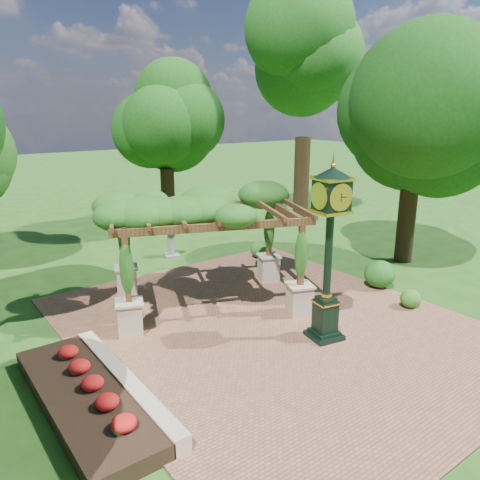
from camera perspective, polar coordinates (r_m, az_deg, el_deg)
ground at (r=12.80m, az=6.86°, el=-11.99°), size 120.00×120.00×0.00m
brick_plaza at (r=13.45m, az=3.89°, el=-10.38°), size 10.00×12.00×0.04m
border_wall at (r=10.87m, az=-13.81°, el=-16.61°), size 0.35×5.00×0.40m
flower_bed at (r=10.64m, az=-18.47°, el=-17.91°), size 1.50×5.00×0.36m
pedestal_clock at (r=11.97m, az=10.84°, el=0.13°), size 1.07×1.07×4.63m
pergola at (r=13.98m, az=-4.03°, el=3.31°), size 6.58×5.40×3.57m
sundial at (r=19.51m, az=-8.36°, el=-0.69°), size 0.74×0.74×1.07m
shrub_front at (r=15.34m, az=20.06°, el=-6.72°), size 0.68×0.68×0.57m
shrub_mid at (r=16.65m, az=16.65°, el=-3.97°), size 1.06×1.06×0.94m
shrub_back at (r=19.13m, az=2.43°, el=-1.11°), size 0.85×0.85×0.70m
tree_north at (r=23.13m, az=-9.16°, el=14.48°), size 3.85×3.85×8.04m
tree_east_far at (r=25.43m, az=7.99°, el=20.10°), size 4.90×4.90×11.58m
tree_east_near at (r=19.13m, az=20.79°, el=14.44°), size 4.74×4.74×8.48m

